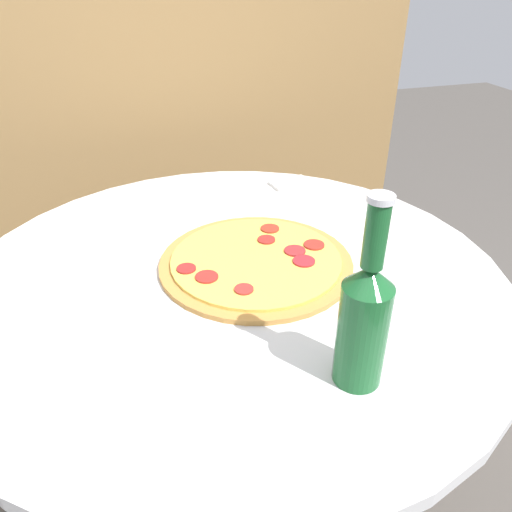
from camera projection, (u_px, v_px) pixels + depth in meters
name	position (u px, v px, depth m)	size (l,w,h in m)	color
ground_plane	(239.00, 505.00, 1.30)	(8.00, 8.00, 0.00)	#4C4742
table	(234.00, 349.00, 1.02)	(1.01, 1.01, 0.73)	silver
fence_panel	(165.00, 116.00, 1.52)	(1.57, 0.04, 1.62)	olive
pizza	(256.00, 261.00, 0.95)	(0.37, 0.37, 0.02)	#B77F3D
beer_bottle	(364.00, 319.00, 0.64)	(0.07, 0.07, 0.28)	#195628
napkin	(290.00, 183.00, 1.28)	(0.11, 0.08, 0.01)	white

